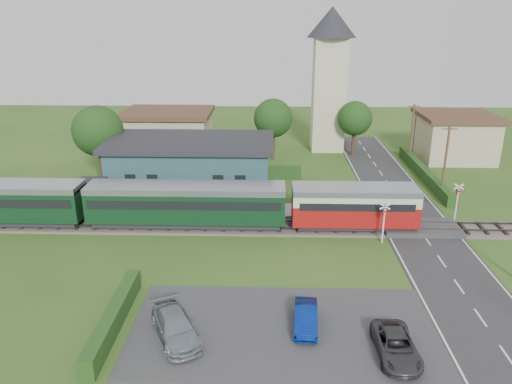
{
  "coord_description": "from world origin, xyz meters",
  "views": [
    {
      "loc": [
        -2.32,
        -35.68,
        16.65
      ],
      "look_at": [
        -3.48,
        4.0,
        2.48
      ],
      "focal_mm": 35.0,
      "sensor_mm": 36.0,
      "label": 1
    }
  ],
  "objects_px": {
    "house_west": "(169,132)",
    "pedestrian_far": "(91,201)",
    "car_park_silver": "(175,327)",
    "car_park_dark": "(396,346)",
    "train": "(148,203)",
    "crossing_signal_far": "(458,196)",
    "crossing_signal_near": "(384,217)",
    "car_on_road": "(393,187)",
    "house_east": "(455,136)",
    "car_park_blue": "(306,318)",
    "church_tower": "(330,69)",
    "equipment_hut": "(92,194)",
    "pedestrian_near": "(257,199)",
    "station_building": "(192,165)"
  },
  "relations": [
    {
      "from": "house_west",
      "to": "crossing_signal_near",
      "type": "relative_size",
      "value": 3.3
    },
    {
      "from": "car_park_blue",
      "to": "pedestrian_far",
      "type": "height_order",
      "value": "pedestrian_far"
    },
    {
      "from": "car_park_dark",
      "to": "car_on_road",
      "type": "bearing_deg",
      "value": 76.51
    },
    {
      "from": "crossing_signal_near",
      "to": "house_west",
      "type": "bearing_deg",
      "value": 130.11
    },
    {
      "from": "station_building",
      "to": "crossing_signal_far",
      "type": "distance_m",
      "value": 24.51
    },
    {
      "from": "house_east",
      "to": "crossing_signal_far",
      "type": "bearing_deg",
      "value": -108.08
    },
    {
      "from": "train",
      "to": "house_west",
      "type": "distance_m",
      "value": 23.17
    },
    {
      "from": "church_tower",
      "to": "crossing_signal_near",
      "type": "distance_m",
      "value": 29.57
    },
    {
      "from": "church_tower",
      "to": "pedestrian_near",
      "type": "xyz_separation_m",
      "value": [
        -8.45,
        -22.44,
        -8.93
      ]
    },
    {
      "from": "station_building",
      "to": "crossing_signal_far",
      "type": "relative_size",
      "value": 4.88
    },
    {
      "from": "house_west",
      "to": "house_east",
      "type": "relative_size",
      "value": 1.23
    },
    {
      "from": "train",
      "to": "station_building",
      "type": "bearing_deg",
      "value": 75.87
    },
    {
      "from": "train",
      "to": "pedestrian_near",
      "type": "distance_m",
      "value": 9.55
    },
    {
      "from": "car_park_dark",
      "to": "house_west",
      "type": "bearing_deg",
      "value": 115.28
    },
    {
      "from": "house_west",
      "to": "pedestrian_far",
      "type": "distance_m",
      "value": 20.55
    },
    {
      "from": "house_east",
      "to": "car_on_road",
      "type": "distance_m",
      "value": 16.55
    },
    {
      "from": "train",
      "to": "house_east",
      "type": "distance_m",
      "value": 39.06
    },
    {
      "from": "crossing_signal_near",
      "to": "car_on_road",
      "type": "bearing_deg",
      "value": 73.23
    },
    {
      "from": "equipment_hut",
      "to": "train",
      "type": "height_order",
      "value": "train"
    },
    {
      "from": "house_west",
      "to": "pedestrian_near",
      "type": "xyz_separation_m",
      "value": [
        11.55,
        -19.44,
        -1.5
      ]
    },
    {
      "from": "pedestrian_far",
      "to": "house_west",
      "type": "bearing_deg",
      "value": -31.05
    },
    {
      "from": "crossing_signal_far",
      "to": "car_park_silver",
      "type": "distance_m",
      "value": 27.22
    },
    {
      "from": "pedestrian_far",
      "to": "house_east",
      "type": "bearing_deg",
      "value": -85.88
    },
    {
      "from": "car_park_blue",
      "to": "car_park_dark",
      "type": "bearing_deg",
      "value": -24.5
    },
    {
      "from": "crossing_signal_far",
      "to": "pedestrian_far",
      "type": "bearing_deg",
      "value": 179.41
    },
    {
      "from": "car_park_silver",
      "to": "car_park_dark",
      "type": "xyz_separation_m",
      "value": [
        11.57,
        -1.19,
        -0.09
      ]
    },
    {
      "from": "crossing_signal_near",
      "to": "car_park_blue",
      "type": "xyz_separation_m",
      "value": [
        -6.63,
        -11.34,
        -1.46
      ]
    },
    {
      "from": "house_west",
      "to": "crossing_signal_far",
      "type": "bearing_deg",
      "value": -35.77
    },
    {
      "from": "equipment_hut",
      "to": "car_on_road",
      "type": "relative_size",
      "value": 0.83
    },
    {
      "from": "car_park_blue",
      "to": "car_park_dark",
      "type": "distance_m",
      "value": 5.05
    },
    {
      "from": "train",
      "to": "crossing_signal_far",
      "type": "distance_m",
      "value": 25.98
    },
    {
      "from": "car_park_blue",
      "to": "station_building",
      "type": "bearing_deg",
      "value": 116.89
    },
    {
      "from": "pedestrian_far",
      "to": "car_park_silver",
      "type": "bearing_deg",
      "value": -171.88
    },
    {
      "from": "station_building",
      "to": "crossing_signal_near",
      "type": "xyz_separation_m",
      "value": [
        16.4,
        -11.4,
        -0.55
      ]
    },
    {
      "from": "equipment_hut",
      "to": "crossing_signal_near",
      "type": "relative_size",
      "value": 0.78
    },
    {
      "from": "crossing_signal_far",
      "to": "car_park_dark",
      "type": "xyz_separation_m",
      "value": [
        -9.38,
        -18.52,
        -1.47
      ]
    },
    {
      "from": "train",
      "to": "car_park_silver",
      "type": "height_order",
      "value": "train"
    },
    {
      "from": "car_park_dark",
      "to": "pedestrian_far",
      "type": "bearing_deg",
      "value": 138.73
    },
    {
      "from": "crossing_signal_near",
      "to": "car_park_blue",
      "type": "relative_size",
      "value": 0.9
    },
    {
      "from": "church_tower",
      "to": "car_park_silver",
      "type": "relative_size",
      "value": 3.75
    },
    {
      "from": "train",
      "to": "church_tower",
      "type": "bearing_deg",
      "value": 56.41
    },
    {
      "from": "house_west",
      "to": "car_on_road",
      "type": "xyz_separation_m",
      "value": [
        24.87,
        -13.9,
        -2.22
      ]
    },
    {
      "from": "train",
      "to": "crossing_signal_near",
      "type": "height_order",
      "value": "train"
    },
    {
      "from": "house_east",
      "to": "pedestrian_far",
      "type": "distance_m",
      "value": 42.58
    },
    {
      "from": "church_tower",
      "to": "car_park_dark",
      "type": "relative_size",
      "value": 4.12
    },
    {
      "from": "car_park_silver",
      "to": "pedestrian_far",
      "type": "distance_m",
      "value": 20.6
    },
    {
      "from": "church_tower",
      "to": "car_park_dark",
      "type": "distance_m",
      "value": 43.21
    },
    {
      "from": "crossing_signal_near",
      "to": "car_park_silver",
      "type": "xyz_separation_m",
      "value": [
        -13.74,
        -12.54,
        -1.38
      ]
    },
    {
      "from": "church_tower",
      "to": "house_west",
      "type": "distance_m",
      "value": 21.55
    },
    {
      "from": "train",
      "to": "crossing_signal_far",
      "type": "xyz_separation_m",
      "value": [
        25.86,
        2.39,
        -0.04
      ]
    }
  ]
}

